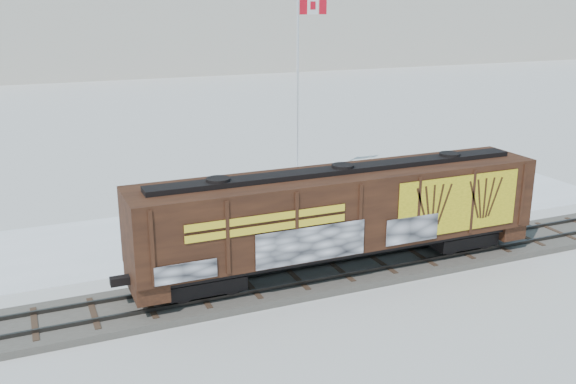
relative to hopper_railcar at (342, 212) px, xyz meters
name	(u,v)px	position (x,y,z in m)	size (l,w,h in m)	color
ground	(339,276)	(-0.07, 0.01, -2.83)	(500.00, 500.00, 0.00)	white
rail_track	(339,273)	(-0.07, 0.01, -2.68)	(50.00, 3.40, 0.43)	#59544C
parking_strip	(273,222)	(-0.07, 7.51, -2.81)	(40.00, 8.00, 0.03)	white
hopper_railcar	(342,212)	(0.00, 0.00, 0.00)	(17.39, 3.06, 4.29)	black
flagpole	(299,119)	(3.83, 12.84, 1.46)	(2.30, 0.90, 11.59)	silver
car_silver	(242,222)	(-2.23, 6.10, -2.10)	(1.65, 4.10, 1.40)	silver
car_white	(269,206)	(-0.04, 8.03, -2.10)	(1.47, 4.23, 1.39)	white
car_dark	(376,198)	(5.97, 7.12, -2.16)	(1.79, 4.41, 1.28)	black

